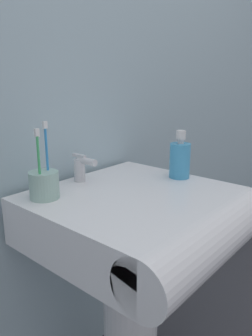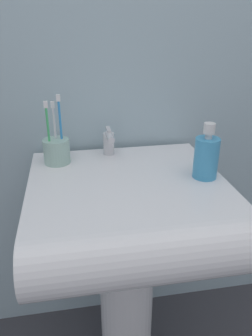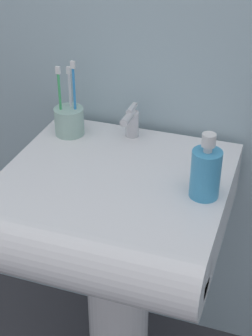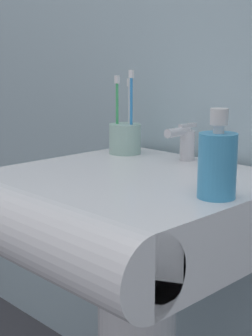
{
  "view_description": "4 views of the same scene",
  "coord_description": "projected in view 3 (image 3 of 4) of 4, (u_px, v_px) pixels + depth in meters",
  "views": [
    {
      "loc": [
        -0.71,
        -0.59,
        1.1
      ],
      "look_at": [
        0.01,
        0.03,
        0.84
      ],
      "focal_mm": 35.0,
      "sensor_mm": 36.0,
      "label": 1
    },
    {
      "loc": [
        -0.15,
        -0.83,
        1.19
      ],
      "look_at": [
        0.0,
        0.02,
        0.8
      ],
      "focal_mm": 35.0,
      "sensor_mm": 36.0,
      "label": 2
    },
    {
      "loc": [
        0.37,
        -1.02,
        1.46
      ],
      "look_at": [
        0.03,
        -0.01,
        0.79
      ],
      "focal_mm": 55.0,
      "sensor_mm": 36.0,
      "label": 3
    },
    {
      "loc": [
        0.76,
        -0.77,
        1.02
      ],
      "look_at": [
        -0.02,
        -0.02,
        0.79
      ],
      "focal_mm": 55.0,
      "sensor_mm": 36.0,
      "label": 4
    }
  ],
  "objects": [
    {
      "name": "sink_pedestal",
      "position": [
        118.0,
        302.0,
        1.53
      ],
      "size": [
        0.18,
        0.18,
        0.63
      ],
      "primitive_type": "cylinder",
      "color": "white",
      "rests_on": "ground"
    },
    {
      "name": "faucet",
      "position": [
        131.0,
        122.0,
        1.42
      ],
      "size": [
        0.04,
        0.1,
        0.09
      ],
      "color": "silver",
      "rests_on": "sink_basin"
    },
    {
      "name": "toothbrush_cup",
      "position": [
        69.0,
        120.0,
        1.45
      ],
      "size": [
        0.08,
        0.08,
        0.22
      ],
      "color": "#99BFB2",
      "rests_on": "sink_basin"
    },
    {
      "name": "sink_basin",
      "position": [
        110.0,
        208.0,
        1.28
      ],
      "size": [
        0.56,
        0.57,
        0.14
      ],
      "color": "white",
      "rests_on": "sink_pedestal"
    },
    {
      "name": "soap_bottle",
      "position": [
        206.0,
        172.0,
        1.17
      ],
      "size": [
        0.07,
        0.07,
        0.16
      ],
      "color": "#3F99CC",
      "rests_on": "sink_basin"
    }
  ]
}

